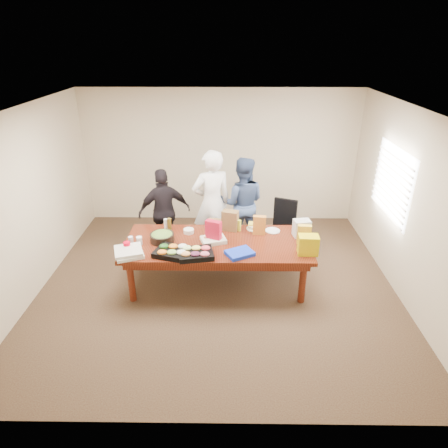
{
  "coord_description": "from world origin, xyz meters",
  "views": [
    {
      "loc": [
        0.17,
        -5.2,
        3.56
      ],
      "look_at": [
        0.1,
        0.1,
        1.01
      ],
      "focal_mm": 31.3,
      "sensor_mm": 36.0,
      "label": 1
    }
  ],
  "objects_px": {
    "person_center": "(212,203)",
    "person_right": "(242,203)",
    "salad_bowl": "(162,237)",
    "office_chair": "(285,231)",
    "conference_table": "(217,263)",
    "sheet_cake": "(213,240)"
  },
  "relations": [
    {
      "from": "conference_table",
      "to": "person_right",
      "type": "height_order",
      "value": "person_right"
    },
    {
      "from": "person_center",
      "to": "sheet_cake",
      "type": "xyz_separation_m",
      "value": [
        0.06,
        -1.04,
        -0.17
      ]
    },
    {
      "from": "conference_table",
      "to": "sheet_cake",
      "type": "height_order",
      "value": "sheet_cake"
    },
    {
      "from": "conference_table",
      "to": "office_chair",
      "type": "xyz_separation_m",
      "value": [
        1.17,
        0.9,
        0.11
      ]
    },
    {
      "from": "salad_bowl",
      "to": "person_right",
      "type": "bearing_deg",
      "value": 45.56
    },
    {
      "from": "conference_table",
      "to": "person_center",
      "type": "bearing_deg",
      "value": 96.69
    },
    {
      "from": "conference_table",
      "to": "person_right",
      "type": "relative_size",
      "value": 1.65
    },
    {
      "from": "person_center",
      "to": "conference_table",
      "type": "bearing_deg",
      "value": 76.7
    },
    {
      "from": "office_chair",
      "to": "person_right",
      "type": "xyz_separation_m",
      "value": [
        -0.75,
        0.4,
        0.36
      ]
    },
    {
      "from": "conference_table",
      "to": "person_right",
      "type": "bearing_deg",
      "value": 72.38
    },
    {
      "from": "office_chair",
      "to": "salad_bowl",
      "type": "relative_size",
      "value": 2.65
    },
    {
      "from": "person_right",
      "to": "salad_bowl",
      "type": "distance_m",
      "value": 1.79
    },
    {
      "from": "person_center",
      "to": "person_right",
      "type": "bearing_deg",
      "value": -174.57
    },
    {
      "from": "person_center",
      "to": "salad_bowl",
      "type": "bearing_deg",
      "value": 35.0
    },
    {
      "from": "person_center",
      "to": "salad_bowl",
      "type": "xyz_separation_m",
      "value": [
        -0.71,
        -1.02,
        -0.14
      ]
    },
    {
      "from": "office_chair",
      "to": "salad_bowl",
      "type": "height_order",
      "value": "office_chair"
    },
    {
      "from": "sheet_cake",
      "to": "salad_bowl",
      "type": "xyz_separation_m",
      "value": [
        -0.78,
        0.02,
        0.03
      ]
    },
    {
      "from": "salad_bowl",
      "to": "sheet_cake",
      "type": "bearing_deg",
      "value": -1.19
    },
    {
      "from": "person_right",
      "to": "conference_table",
      "type": "bearing_deg",
      "value": 76.34
    },
    {
      "from": "conference_table",
      "to": "person_center",
      "type": "xyz_separation_m",
      "value": [
        -0.12,
        1.04,
        0.57
      ]
    },
    {
      "from": "salad_bowl",
      "to": "person_center",
      "type": "bearing_deg",
      "value": 54.99
    },
    {
      "from": "sheet_cake",
      "to": "conference_table",
      "type": "bearing_deg",
      "value": -24.9
    }
  ]
}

